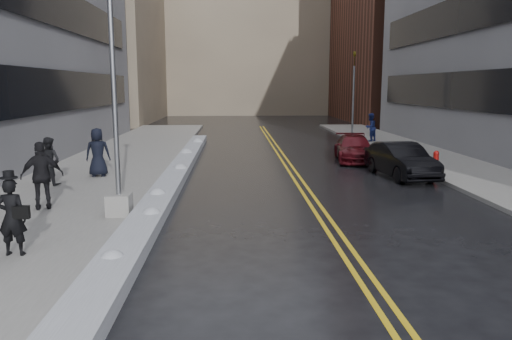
{
  "coord_description": "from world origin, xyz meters",
  "views": [
    {
      "loc": [
        -0.05,
        -11.79,
        3.73
      ],
      "look_at": [
        0.58,
        2.62,
        1.3
      ],
      "focal_mm": 35.0,
      "sensor_mm": 36.0,
      "label": 1
    }
  ],
  "objects": [
    {
      "name": "pedestrian_c",
      "position": [
        -5.52,
        8.22,
        1.12
      ],
      "size": [
        1.03,
        0.75,
        1.94
      ],
      "primitive_type": "imported",
      "rotation": [
        0.0,
        0.0,
        3.28
      ],
      "color": "black",
      "rests_on": "sidewalk_west"
    },
    {
      "name": "sidewalk_east",
      "position": [
        10.0,
        10.0,
        0.07
      ],
      "size": [
        4.0,
        50.0,
        0.15
      ],
      "primitive_type": "cube",
      "color": "gray",
      "rests_on": "ground"
    },
    {
      "name": "building_far",
      "position": [
        2.0,
        60.0,
        11.0
      ],
      "size": [
        36.0,
        16.0,
        22.0
      ],
      "primitive_type": "cube",
      "color": "gray",
      "rests_on": "ground"
    },
    {
      "name": "lane_line_right",
      "position": [
        2.65,
        10.0,
        0.0
      ],
      "size": [
        0.12,
        50.0,
        0.01
      ],
      "primitive_type": "cube",
      "color": "gold",
      "rests_on": "ground"
    },
    {
      "name": "car_black",
      "position": [
        6.8,
        8.22,
        0.72
      ],
      "size": [
        2.05,
        4.5,
        1.43
      ],
      "primitive_type": "imported",
      "rotation": [
        0.0,
        0.0,
        0.13
      ],
      "color": "black",
      "rests_on": "ground"
    },
    {
      "name": "traffic_signal",
      "position": [
        8.5,
        24.0,
        3.4
      ],
      "size": [
        0.16,
        0.2,
        6.0
      ],
      "color": "gray",
      "rests_on": "sidewalk_east"
    },
    {
      "name": "lamppost",
      "position": [
        -3.3,
        2.0,
        2.53
      ],
      "size": [
        0.65,
        0.65,
        7.62
      ],
      "color": "gray",
      "rests_on": "sidewalk_west"
    },
    {
      "name": "pedestrian_east",
      "position": [
        8.86,
        20.48,
        1.07
      ],
      "size": [
        1.13,
        1.1,
        1.84
      ],
      "primitive_type": "imported",
      "rotation": [
        0.0,
        0.0,
        3.82
      ],
      "color": "navy",
      "rests_on": "sidewalk_east"
    },
    {
      "name": "pedestrian_b",
      "position": [
        -6.82,
        6.5,
        1.03
      ],
      "size": [
        1.03,
        0.91,
        1.76
      ],
      "primitive_type": "imported",
      "rotation": [
        0.0,
        0.0,
        2.81
      ],
      "color": "black",
      "rests_on": "sidewalk_west"
    },
    {
      "name": "pedestrian_d",
      "position": [
        -5.67,
        2.78,
        1.15
      ],
      "size": [
        1.27,
        0.89,
        2.0
      ],
      "primitive_type": "imported",
      "rotation": [
        0.0,
        0.0,
        3.52
      ],
      "color": "black",
      "rests_on": "sidewalk_west"
    },
    {
      "name": "lane_line_left",
      "position": [
        2.35,
        10.0,
        0.0
      ],
      "size": [
        0.12,
        50.0,
        0.01
      ],
      "primitive_type": "cube",
      "color": "gold",
      "rests_on": "ground"
    },
    {
      "name": "ground",
      "position": [
        0.0,
        0.0,
        0.0
      ],
      "size": [
        160.0,
        160.0,
        0.0
      ],
      "primitive_type": "plane",
      "color": "black",
      "rests_on": "ground"
    },
    {
      "name": "pedestrian_fedora",
      "position": [
        -4.79,
        -1.3,
        0.99
      ],
      "size": [
        0.62,
        0.41,
        1.67
      ],
      "primitive_type": "imported",
      "rotation": [
        0.0,
        0.0,
        3.12
      ],
      "color": "black",
      "rests_on": "sidewalk_west"
    },
    {
      "name": "fire_hydrant",
      "position": [
        9.0,
        10.0,
        0.55
      ],
      "size": [
        0.26,
        0.26,
        0.73
      ],
      "color": "maroon",
      "rests_on": "sidewalk_east"
    },
    {
      "name": "sidewalk_west",
      "position": [
        -5.75,
        10.0,
        0.07
      ],
      "size": [
        5.5,
        50.0,
        0.15
      ],
      "primitive_type": "cube",
      "color": "gray",
      "rests_on": "ground"
    },
    {
      "name": "snow_ridge",
      "position": [
        -2.45,
        8.0,
        0.17
      ],
      "size": [
        0.9,
        30.0,
        0.34
      ],
      "primitive_type": "cube",
      "color": "#B8BCC2",
      "rests_on": "ground"
    },
    {
      "name": "building_west_far",
      "position": [
        -15.5,
        44.0,
        9.0
      ],
      "size": [
        14.0,
        22.0,
        18.0
      ],
      "primitive_type": "cube",
      "color": "gray",
      "rests_on": "ground"
    },
    {
      "name": "car_maroon",
      "position": [
        5.98,
        12.89,
        0.64
      ],
      "size": [
        2.32,
        4.59,
        1.28
      ],
      "primitive_type": "imported",
      "rotation": [
        0.0,
        0.0,
        -0.12
      ],
      "color": "#450B11",
      "rests_on": "ground"
    }
  ]
}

